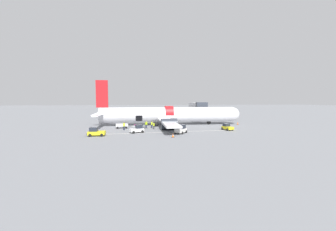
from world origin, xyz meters
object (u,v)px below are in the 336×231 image
airplane (167,115)px  baggage_tug_spare (181,130)px  ground_crew_loader_a (146,124)px  ground_crew_driver (154,126)px  baggage_tug_mid (227,127)px  baggage_cart_queued (122,126)px  baggage_tug_rear (96,132)px  ground_crew_supervisor (124,126)px  baggage_cart_loading (139,127)px  baggage_tug_lead (137,129)px  ground_crew_loader_b (152,124)px

airplane → baggage_tug_spare: airplane is taller
ground_crew_loader_a → ground_crew_driver: 2.95m
baggage_tug_mid → baggage_cart_queued: size_ratio=0.78×
baggage_tug_rear → ground_crew_supervisor: 8.50m
ground_crew_loader_a → ground_crew_driver: (1.69, -2.42, -0.06)m
baggage_cart_loading → ground_crew_loader_a: ground_crew_loader_a is taller
baggage_tug_rear → ground_crew_supervisor: (4.67, 7.10, 0.25)m
ground_crew_driver → ground_crew_supervisor: size_ratio=0.86×
baggage_tug_lead → baggage_tug_rear: baggage_tug_rear is taller
ground_crew_loader_b → ground_crew_driver: bearing=-80.9°
ground_crew_driver → baggage_cart_loading: bearing=170.7°
ground_crew_driver → ground_crew_loader_a: bearing=124.9°
baggage_tug_mid → baggage_cart_queued: (-23.64, 6.04, -0.08)m
ground_crew_loader_a → baggage_cart_loading: bearing=-132.3°
baggage_tug_mid → ground_crew_supervisor: 23.21m
baggage_tug_spare → ground_crew_driver: (-5.05, 6.73, 0.09)m
baggage_tug_mid → baggage_tug_rear: bearing=-171.8°
baggage_tug_mid → baggage_tug_spare: (-11.21, -2.99, 0.10)m
baggage_tug_mid → baggage_tug_spare: bearing=-165.0°
airplane → ground_crew_loader_b: airplane is taller
baggage_cart_loading → baggage_tug_mid: bearing=-12.3°
baggage_cart_queued → baggage_tug_rear: bearing=-111.8°
baggage_cart_loading → ground_crew_supervisor: bearing=-160.4°
ground_crew_supervisor → baggage_tug_lead: bearing=-54.8°
baggage_tug_mid → ground_crew_loader_a: bearing=161.1°
baggage_tug_lead → airplane: bearing=58.1°
baggage_tug_spare → baggage_cart_loading: size_ratio=0.86×
baggage_cart_queued → ground_crew_loader_a: bearing=1.2°
airplane → baggage_cart_queued: 12.77m
ground_crew_loader_b → baggage_tug_spare: bearing=-58.7°
ground_crew_driver → baggage_tug_lead: bearing=-127.2°
airplane → ground_crew_loader_b: 7.22m
baggage_tug_mid → baggage_cart_queued: bearing=165.7°
baggage_tug_lead → ground_crew_loader_a: (2.04, 7.32, 0.20)m
airplane → baggage_cart_loading: bearing=-136.7°
baggage_tug_lead → baggage_cart_loading: bearing=86.5°
baggage_tug_mid → ground_crew_loader_b: size_ratio=1.79×
ground_crew_loader_a → ground_crew_loader_b: size_ratio=1.01×
baggage_tug_rear → ground_crew_loader_a: 14.05m
ground_crew_loader_b → baggage_tug_mid: bearing=-19.5°
baggage_cart_loading → ground_crew_loader_b: size_ratio=2.20×
ground_crew_driver → ground_crew_loader_b: bearing=99.1°
airplane → baggage_tug_spare: 14.47m
airplane → baggage_cart_queued: airplane is taller
baggage_cart_loading → baggage_tug_lead: bearing=-93.5°
ground_crew_supervisor → baggage_tug_mid: bearing=-7.7°
baggage_tug_mid → ground_crew_driver: (-16.26, 3.74, 0.19)m
baggage_tug_lead → baggage_cart_loading: 5.47m
baggage_tug_lead → baggage_cart_loading: size_ratio=0.88×
baggage_tug_spare → ground_crew_supervisor: bearing=152.7°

